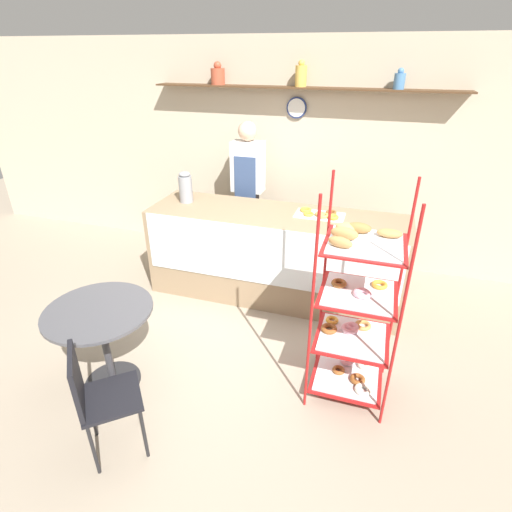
{
  "coord_description": "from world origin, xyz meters",
  "views": [
    {
      "loc": [
        0.99,
        -2.72,
        2.53
      ],
      "look_at": [
        0.0,
        0.39,
        0.84
      ],
      "focal_mm": 28.0,
      "sensor_mm": 36.0,
      "label": 1
    }
  ],
  "objects_px": {
    "cafe_table": "(102,328)",
    "coffee_carafe": "(186,187)",
    "donut_tray_counter": "(320,214)",
    "person_worker": "(248,188)",
    "pastry_rack": "(355,308)",
    "cafe_chair": "(96,393)"
  },
  "relations": [
    {
      "from": "person_worker",
      "to": "cafe_table",
      "type": "height_order",
      "value": "person_worker"
    },
    {
      "from": "person_worker",
      "to": "cafe_table",
      "type": "bearing_deg",
      "value": -99.09
    },
    {
      "from": "pastry_rack",
      "to": "coffee_carafe",
      "type": "distance_m",
      "value": 2.42
    },
    {
      "from": "donut_tray_counter",
      "to": "coffee_carafe",
      "type": "bearing_deg",
      "value": -179.21
    },
    {
      "from": "pastry_rack",
      "to": "cafe_table",
      "type": "relative_size",
      "value": 2.11
    },
    {
      "from": "person_worker",
      "to": "cafe_table",
      "type": "relative_size",
      "value": 2.17
    },
    {
      "from": "cafe_table",
      "to": "coffee_carafe",
      "type": "bearing_deg",
      "value": 94.03
    },
    {
      "from": "cafe_chair",
      "to": "coffee_carafe",
      "type": "xyz_separation_m",
      "value": [
        -0.5,
        2.39,
        0.62
      ]
    },
    {
      "from": "cafe_table",
      "to": "donut_tray_counter",
      "type": "distance_m",
      "value": 2.36
    },
    {
      "from": "person_worker",
      "to": "donut_tray_counter",
      "type": "bearing_deg",
      "value": -31.63
    },
    {
      "from": "cafe_table",
      "to": "coffee_carafe",
      "type": "xyz_separation_m",
      "value": [
        -0.13,
        1.83,
        0.59
      ]
    },
    {
      "from": "cafe_chair",
      "to": "coffee_carafe",
      "type": "distance_m",
      "value": 2.52
    },
    {
      "from": "cafe_chair",
      "to": "coffee_carafe",
      "type": "relative_size",
      "value": 2.51
    },
    {
      "from": "coffee_carafe",
      "to": "cafe_chair",
      "type": "bearing_deg",
      "value": -78.29
    },
    {
      "from": "pastry_rack",
      "to": "cafe_chair",
      "type": "distance_m",
      "value": 1.91
    },
    {
      "from": "pastry_rack",
      "to": "cafe_chair",
      "type": "height_order",
      "value": "pastry_rack"
    },
    {
      "from": "cafe_table",
      "to": "cafe_chair",
      "type": "bearing_deg",
      "value": -56.92
    },
    {
      "from": "pastry_rack",
      "to": "cafe_chair",
      "type": "bearing_deg",
      "value": -143.73
    },
    {
      "from": "coffee_carafe",
      "to": "donut_tray_counter",
      "type": "bearing_deg",
      "value": 0.79
    },
    {
      "from": "cafe_table",
      "to": "person_worker",
      "type": "bearing_deg",
      "value": 80.91
    },
    {
      "from": "pastry_rack",
      "to": "donut_tray_counter",
      "type": "xyz_separation_m",
      "value": [
        -0.5,
        1.29,
        0.22
      ]
    },
    {
      "from": "cafe_table",
      "to": "donut_tray_counter",
      "type": "xyz_separation_m",
      "value": [
        1.4,
        1.85,
        0.44
      ]
    }
  ]
}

